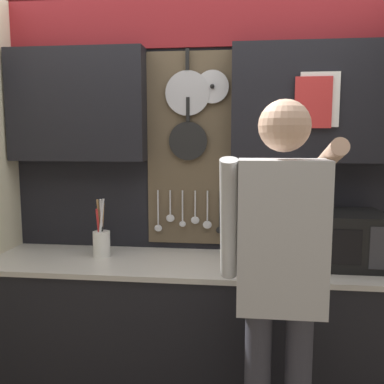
% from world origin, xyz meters
% --- Properties ---
extents(base_cabinet_counter, '(2.40, 0.61, 0.91)m').
position_xyz_m(base_cabinet_counter, '(0.00, -0.00, 0.45)').
color(base_cabinet_counter, black).
rests_on(base_cabinet_counter, ground_plane).
extents(back_wall_unit, '(2.97, 0.23, 2.53)m').
position_xyz_m(back_wall_unit, '(0.01, 0.27, 1.54)').
color(back_wall_unit, black).
rests_on(back_wall_unit, ground_plane).
extents(microwave, '(0.51, 0.40, 0.30)m').
position_xyz_m(microwave, '(0.84, 0.05, 1.07)').
color(microwave, black).
rests_on(microwave, base_cabinet_counter).
extents(knife_block, '(0.13, 0.16, 0.28)m').
position_xyz_m(knife_block, '(0.35, 0.05, 1.02)').
color(knife_block, brown).
rests_on(knife_block, base_cabinet_counter).
extents(utensil_crock, '(0.10, 0.10, 0.36)m').
position_xyz_m(utensil_crock, '(-0.56, 0.05, 1.01)').
color(utensil_crock, white).
rests_on(utensil_crock, base_cabinet_counter).
extents(person, '(0.54, 0.69, 1.80)m').
position_xyz_m(person, '(0.47, -0.57, 1.09)').
color(person, '#383842').
rests_on(person, ground_plane).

